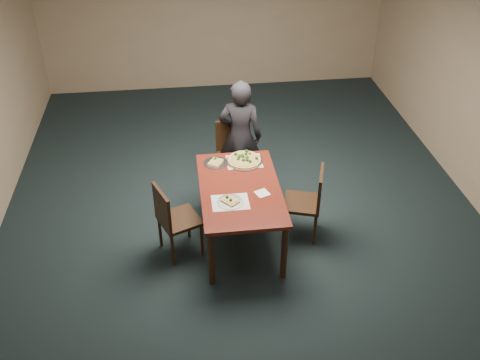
{
  "coord_description": "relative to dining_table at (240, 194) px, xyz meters",
  "views": [
    {
      "loc": [
        -0.69,
        -5.22,
        4.22
      ],
      "look_at": [
        -0.09,
        -0.38,
        0.85
      ],
      "focal_mm": 40.0,
      "sensor_mm": 36.0,
      "label": 1
    }
  ],
  "objects": [
    {
      "name": "pizza_pan",
      "position": [
        0.12,
        0.53,
        0.12
      ],
      "size": [
        0.44,
        0.44,
        0.07
      ],
      "color": "silver",
      "rests_on": "dining_table"
    },
    {
      "name": "room_shell",
      "position": [
        0.09,
        0.38,
        1.08
      ],
      "size": [
        8.0,
        8.0,
        8.0
      ],
      "color": "tan",
      "rests_on": "ground"
    },
    {
      "name": "chair_far",
      "position": [
        0.05,
        1.17,
        -0.14
      ],
      "size": [
        0.43,
        0.43,
        0.91
      ],
      "rotation": [
        0.0,
        0.0,
        0.04
      ],
      "color": "black",
      "rests_on": "ground"
    },
    {
      "name": "chair_left",
      "position": [
        -0.77,
        -0.15,
        -0.14
      ],
      "size": [
        0.55,
        0.55,
        0.91
      ],
      "rotation": [
        0.0,
        0.0,
        1.96
      ],
      "color": "black",
      "rests_on": "ground"
    },
    {
      "name": "diner",
      "position": [
        0.14,
        1.1,
        0.11
      ],
      "size": [
        0.64,
        0.5,
        1.54
      ],
      "primitive_type": "imported",
      "rotation": [
        0.0,
        0.0,
        2.88
      ],
      "color": "black",
      "rests_on": "ground"
    },
    {
      "name": "placemat_near",
      "position": [
        -0.14,
        -0.26,
        0.09
      ],
      "size": [
        0.4,
        0.3,
        0.0
      ],
      "primitive_type": "cube",
      "color": "white",
      "rests_on": "dining_table"
    },
    {
      "name": "dining_table",
      "position": [
        0.0,
        0.0,
        0.0
      ],
      "size": [
        0.9,
        1.5,
        0.75
      ],
      "color": "#501710",
      "rests_on": "ground"
    },
    {
      "name": "napkin",
      "position": [
        0.23,
        -0.15,
        0.09
      ],
      "size": [
        0.18,
        0.18,
        0.01
      ],
      "primitive_type": "cube",
      "rotation": [
        0.0,
        0.0,
        0.39
      ],
      "color": "white",
      "rests_on": "dining_table"
    },
    {
      "name": "slice_plate_near",
      "position": [
        -0.14,
        -0.26,
        0.11
      ],
      "size": [
        0.28,
        0.28,
        0.06
      ],
      "color": "silver",
      "rests_on": "dining_table"
    },
    {
      "name": "chair_right",
      "position": [
        0.81,
        -0.01,
        -0.14
      ],
      "size": [
        0.53,
        0.53,
        0.91
      ],
      "rotation": [
        0.0,
        0.0,
        -1.88
      ],
      "color": "black",
      "rests_on": "ground"
    },
    {
      "name": "placemat_main",
      "position": [
        0.12,
        0.53,
        0.09
      ],
      "size": [
        0.42,
        0.32,
        0.0
      ],
      "primitive_type": "cube",
      "color": "white",
      "rests_on": "dining_table"
    },
    {
      "name": "slice_plate_far",
      "position": [
        -0.23,
        0.53,
        0.1
      ],
      "size": [
        0.28,
        0.28,
        0.05
      ],
      "color": "silver",
      "rests_on": "dining_table"
    },
    {
      "name": "ground",
      "position": [
        0.09,
        0.38,
        -0.66
      ],
      "size": [
        8.0,
        8.0,
        0.0
      ],
      "primitive_type": "plane",
      "color": "black",
      "rests_on": "ground"
    }
  ]
}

